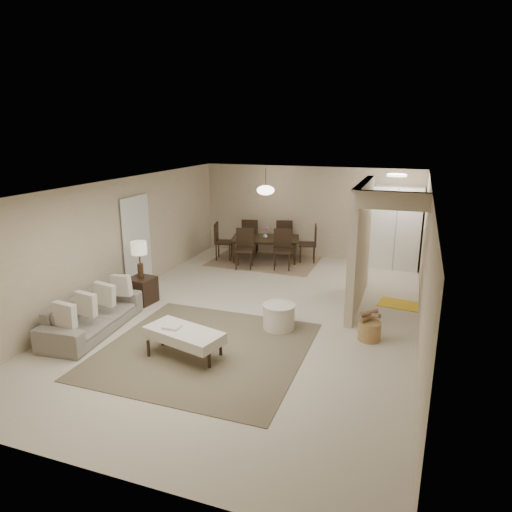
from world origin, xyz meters
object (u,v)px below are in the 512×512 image
at_px(side_table, 142,290).
at_px(round_pouf, 279,317).
at_px(sofa, 93,315).
at_px(wicker_basket, 369,331).
at_px(pantry_cabinet, 396,228).
at_px(ottoman_bench, 184,335).
at_px(dining_table, 265,249).

bearing_deg(side_table, round_pouf, -5.31).
bearing_deg(round_pouf, side_table, 174.69).
distance_m(sofa, wicker_basket, 4.84).
distance_m(sofa, side_table, 1.48).
distance_m(pantry_cabinet, ottoman_bench, 6.74).
height_order(pantry_cabinet, sofa, pantry_cabinet).
height_order(pantry_cabinet, dining_table, pantry_cabinet).
distance_m(ottoman_bench, side_table, 2.62).
bearing_deg(wicker_basket, round_pouf, -177.15).
distance_m(ottoman_bench, dining_table, 5.61).
xyz_separation_m(sofa, side_table, (0.05, 1.48, -0.04)).
relative_size(wicker_basket, dining_table, 0.21).
distance_m(pantry_cabinet, wicker_basket, 4.59).
relative_size(ottoman_bench, wicker_basket, 3.58).
bearing_deg(side_table, sofa, -91.94).
bearing_deg(side_table, pantry_cabinet, 42.17).
bearing_deg(side_table, ottoman_bench, -42.64).
relative_size(pantry_cabinet, ottoman_bench, 1.53).
xyz_separation_m(ottoman_bench, round_pouf, (1.10, 1.49, -0.14)).
bearing_deg(dining_table, ottoman_bench, -98.64).
xyz_separation_m(side_table, round_pouf, (3.03, -0.28, -0.04)).
height_order(side_table, round_pouf, side_table).
xyz_separation_m(wicker_basket, dining_table, (-3.20, 4.01, 0.15)).
relative_size(ottoman_bench, round_pouf, 2.34).
bearing_deg(dining_table, side_table, -124.30).
xyz_separation_m(sofa, ottoman_bench, (1.98, -0.30, 0.05)).
distance_m(side_table, wicker_basket, 4.62).
bearing_deg(sofa, side_table, -7.16).
xyz_separation_m(round_pouf, dining_table, (-1.61, 4.09, 0.09)).
xyz_separation_m(sofa, dining_table, (1.47, 5.28, 0.01)).
bearing_deg(wicker_basket, side_table, 177.49).
bearing_deg(ottoman_bench, dining_table, 109.79).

